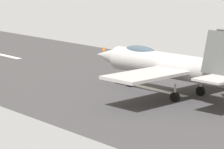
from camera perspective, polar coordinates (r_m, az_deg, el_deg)
name	(u,v)px	position (r m, az deg, el deg)	size (l,w,h in m)	color
ground_plane	(147,88)	(49.69, 3.45, -1.33)	(400.00, 400.00, 0.00)	gray
runway_strip	(147,88)	(49.68, 3.47, -1.32)	(240.00, 26.00, 0.02)	#3C3B3D
fighter_jet	(170,65)	(46.61, 5.80, 0.96)	(16.63, 14.70, 5.69)	#AFAEB0
marker_cone_mid	(222,68)	(58.85, 10.91, 0.62)	(0.44, 0.44, 0.55)	orange
marker_cone_far	(104,48)	(72.05, -0.81, 2.60)	(0.44, 0.44, 0.55)	orange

